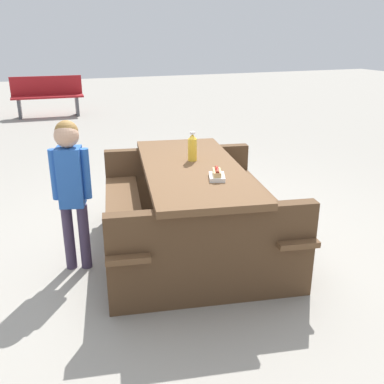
# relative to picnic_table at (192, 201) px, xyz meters

# --- Properties ---
(ground_plane) EXTENTS (30.00, 30.00, 0.00)m
(ground_plane) POSITION_rel_picnic_table_xyz_m (0.00, 0.00, -0.44)
(ground_plane) COLOR gray
(ground_plane) RESTS_ON ground
(picnic_table) EXTENTS (2.03, 1.72, 0.75)m
(picnic_table) POSITION_rel_picnic_table_xyz_m (0.00, 0.00, 0.00)
(picnic_table) COLOR brown
(picnic_table) RESTS_ON ground
(soda_bottle) EXTENTS (0.07, 0.07, 0.24)m
(soda_bottle) POSITION_rel_picnic_table_xyz_m (-0.13, 0.06, 0.42)
(soda_bottle) COLOR yellow
(soda_bottle) RESTS_ON picnic_table
(hotdog_tray) EXTENTS (0.21, 0.17, 0.08)m
(hotdog_tray) POSITION_rel_picnic_table_xyz_m (0.38, 0.05, 0.34)
(hotdog_tray) COLOR white
(hotdog_tray) RESTS_ON picnic_table
(child_in_coat) EXTENTS (0.21, 0.28, 1.17)m
(child_in_coat) POSITION_rel_picnic_table_xyz_m (-0.05, -0.94, 0.30)
(child_in_coat) COLOR #3F334C
(child_in_coat) RESTS_ON ground
(park_bench_mid) EXTENTS (0.48, 1.52, 0.85)m
(park_bench_mid) POSITION_rel_picnic_table_xyz_m (-7.01, -0.66, 0.00)
(park_bench_mid) COLOR maroon
(park_bench_mid) RESTS_ON ground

